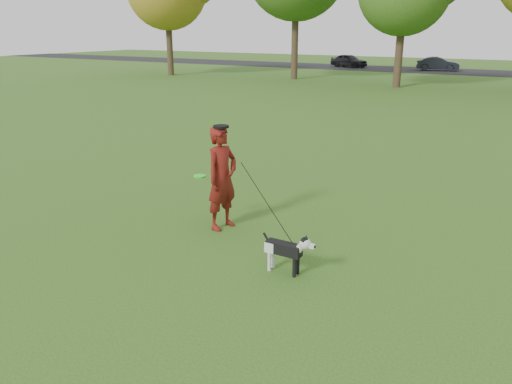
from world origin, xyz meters
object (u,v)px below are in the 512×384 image
Objects in this scene: man at (222,178)px; dog at (288,248)px; car_mid at (438,64)px; car_left at (349,61)px.

dog is (1.90, -1.06, -0.56)m from man.
car_mid is (-3.94, 39.69, -0.37)m from man.
man is 39.88m from car_mid.
car_mid is (-5.84, 40.74, 0.19)m from dog.
man is 0.54× the size of car_left.
dog is 43.10m from car_left.
car_left is 8.21m from car_mid.
car_mid is at bearing 14.83° from man.
dog is 41.16m from car_mid.
man is at bearing 174.89° from car_mid.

